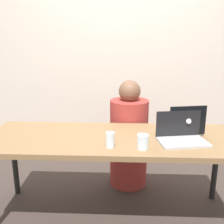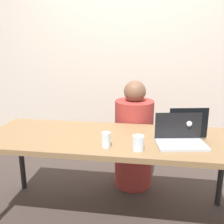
% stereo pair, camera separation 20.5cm
% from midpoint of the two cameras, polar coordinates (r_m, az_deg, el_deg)
% --- Properties ---
extents(ground_plane, '(12.00, 12.00, 0.00)m').
position_cam_midpoint_polar(ground_plane, '(2.39, 2.37, -21.70)').
color(ground_plane, '#392F2B').
extents(back_wall, '(5.11, 0.10, 2.38)m').
position_cam_midpoint_polar(back_wall, '(3.38, 5.41, 11.09)').
color(back_wall, beige).
rests_on(back_wall, ground).
extents(desk, '(1.96, 0.71, 0.71)m').
position_cam_midpoint_polar(desk, '(2.06, 2.57, -6.97)').
color(desk, olive).
rests_on(desk, ground).
extents(person_at_center, '(0.46, 0.46, 1.07)m').
position_cam_midpoint_polar(person_at_center, '(2.63, 6.99, -6.20)').
color(person_at_center, '#9E312C').
rests_on(person_at_center, ground).
extents(laptop_back_right, '(0.33, 0.31, 0.25)m').
position_cam_midpoint_polar(laptop_back_right, '(2.14, 18.16, -3.70)').
color(laptop_back_right, silver).
rests_on(laptop_back_right, desk).
extents(laptop_front_right, '(0.38, 0.28, 0.21)m').
position_cam_midpoint_polar(laptop_front_right, '(1.97, 17.56, -5.44)').
color(laptop_front_right, '#B2B3BB').
rests_on(laptop_front_right, desk).
extents(water_glass_right, '(0.08, 0.08, 0.10)m').
position_cam_midpoint_polar(water_glass_right, '(1.80, 9.00, -6.95)').
color(water_glass_right, silver).
rests_on(water_glass_right, desk).
extents(water_glass_center, '(0.06, 0.06, 0.11)m').
position_cam_midpoint_polar(water_glass_center, '(1.83, 1.84, -6.33)').
color(water_glass_center, silver).
rests_on(water_glass_center, desk).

